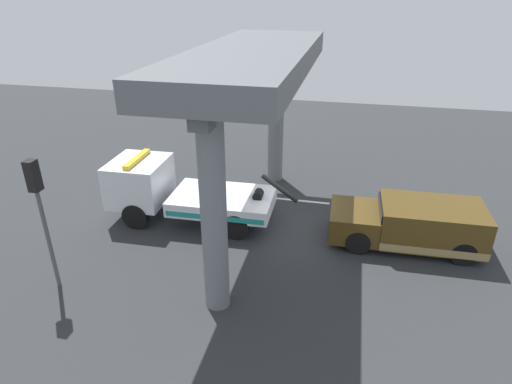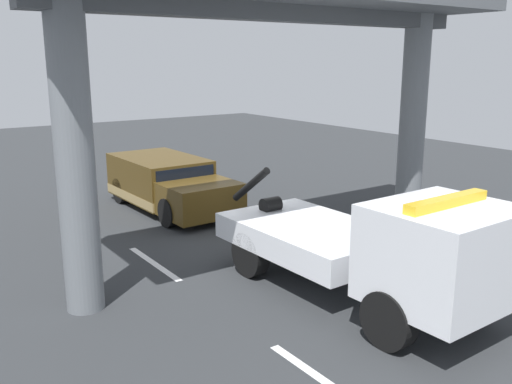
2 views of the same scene
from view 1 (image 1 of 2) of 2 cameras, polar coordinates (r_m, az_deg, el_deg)
ground_plane at (r=16.59m, az=4.52°, el=-5.12°), size 60.00×40.00×0.10m
lane_stripe_west at (r=19.12m, az=23.79°, el=-2.81°), size 2.60×0.16×0.01m
lane_stripe_mid at (r=18.75m, az=5.67°, el=-1.12°), size 2.60×0.16×0.01m
lane_stripe_east at (r=20.24m, az=-11.41°, el=0.58°), size 2.60×0.16×0.01m
tow_truck_white at (r=17.11m, az=-10.67°, el=0.24°), size 7.28×2.52×2.46m
towed_van_green at (r=16.27m, az=19.87°, el=-4.04°), size 5.24×2.31×1.58m
overpass_structure at (r=14.76m, az=-0.45°, el=14.94°), size 3.60×11.18×6.58m
traffic_light_near at (r=13.61m, az=-26.71°, el=-0.65°), size 0.39×0.32×4.14m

